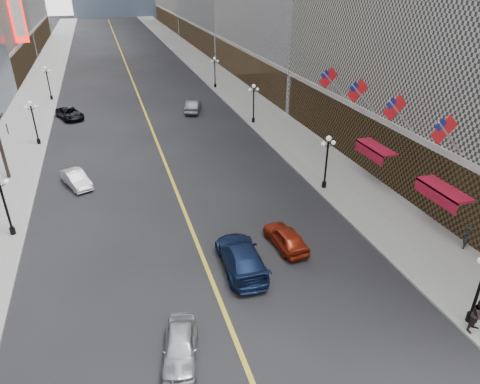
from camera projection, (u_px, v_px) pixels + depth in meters
sidewalk_east at (222, 81)px, 70.02m from camera, size 6.00×230.00×0.15m
sidewalk_west at (38, 94)px, 62.56m from camera, size 6.00×230.00×0.15m
lane_line at (130, 74)px, 74.79m from camera, size 0.25×200.00×0.02m
streetlamp_east_1 at (327, 157)px, 34.27m from camera, size 1.26×0.44×4.52m
streetlamp_east_2 at (254, 99)px, 49.51m from camera, size 1.26×0.44×4.52m
streetlamp_east_3 at (215, 69)px, 64.75m from camera, size 1.26×0.44×4.52m
streetlamp_west_1 at (3, 198)px, 27.99m from camera, size 1.26×0.44×4.52m
streetlamp_west_2 at (33, 118)px, 43.22m from camera, size 1.26×0.44×4.52m
streetlamp_west_3 at (48, 80)px, 58.46m from camera, size 1.26×0.44×4.52m
flag_2 at (446, 132)px, 26.42m from camera, size 2.87×0.12×2.87m
flag_3 at (396, 110)px, 30.65m from camera, size 2.87×0.12×2.87m
flag_4 at (359, 93)px, 34.88m from camera, size 2.87×0.12×2.87m
flag_5 at (330, 80)px, 39.11m from camera, size 2.87×0.12×2.87m
awning_b at (442, 191)px, 28.57m from camera, size 1.40×4.00×0.93m
awning_c at (374, 149)px, 35.34m from camera, size 1.40×4.00×0.93m
theatre_marquee at (14, 1)px, 65.03m from camera, size 2.00×0.55×12.00m
car_nb_near at (180, 346)px, 19.85m from camera, size 2.45×4.17×1.33m
car_nb_mid at (76, 179)px, 35.76m from camera, size 2.76×4.22×1.31m
car_nb_far at (70, 113)px, 52.12m from camera, size 3.84×5.33×1.35m
car_sb_near at (241, 257)px, 25.77m from camera, size 2.56×5.79×1.65m
car_sb_mid at (286, 237)px, 27.88m from camera, size 2.03×4.27×1.41m
car_sb_far at (193, 106)px, 54.60m from camera, size 3.05×4.96×1.54m
ped_ne_corner at (466, 237)px, 27.44m from camera, size 0.72×0.70×1.60m
ped_east_walk at (479, 315)px, 20.98m from camera, size 1.04×0.73×1.94m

